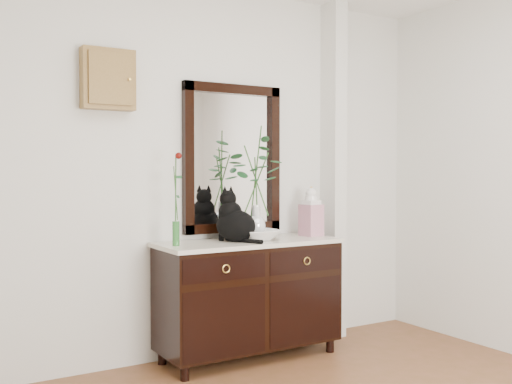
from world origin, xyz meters
TOP-DOWN VIEW (x-y plane):
  - wall_back at (0.00, 1.98)m, footprint 3.60×0.04m
  - pilaster at (1.00, 1.90)m, footprint 0.12×0.20m
  - sideboard at (0.10, 1.73)m, footprint 1.33×0.52m
  - wall_mirror at (0.10, 1.97)m, footprint 0.80×0.06m
  - key_cabinet at (-0.85, 1.94)m, footprint 0.35×0.10m
  - cat at (-0.01, 1.72)m, footprint 0.37×0.40m
  - lotus_bowl at (0.15, 1.71)m, footprint 0.32×0.32m
  - vase_branches at (0.15, 1.71)m, footprint 0.51×0.51m
  - bud_vase_rose at (-0.47, 1.72)m, footprint 0.10×0.10m
  - ginger_jar at (0.67, 1.75)m, footprint 0.16×0.16m

SIDE VIEW (x-z plane):
  - sideboard at x=0.10m, z-range 0.06..0.88m
  - lotus_bowl at x=0.15m, z-range 0.85..0.93m
  - cat at x=-0.01m, z-range 0.85..1.22m
  - ginger_jar at x=0.67m, z-range 0.85..1.23m
  - bud_vase_rose at x=-0.47m, z-range 0.85..1.48m
  - vase_branches at x=0.15m, z-range 0.87..1.68m
  - wall_back at x=0.00m, z-range 0.00..2.70m
  - pilaster at x=1.00m, z-range 0.00..2.70m
  - wall_mirror at x=0.10m, z-range 0.89..1.99m
  - key_cabinet at x=-0.85m, z-range 1.75..2.15m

